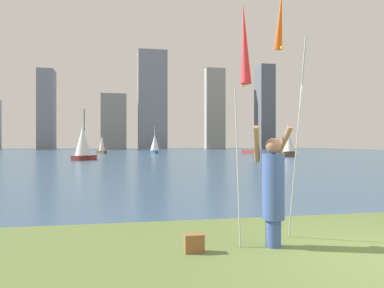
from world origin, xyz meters
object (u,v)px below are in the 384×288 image
(bag, at_px, (194,243))
(sailboat_7, at_px, (83,143))
(person, at_px, (273,187))
(sailboat_5, at_px, (288,144))
(sailboat_0, at_px, (250,152))
(sailboat_4, at_px, (155,144))
(kite_flag_right, at_px, (281,29))
(sailboat_3, at_px, (102,145))
(kite_flag_left, at_px, (244,49))

(bag, xyz_separation_m, sailboat_7, (-4.49, 30.90, 1.47))
(person, height_order, sailboat_5, sailboat_5)
(sailboat_0, relative_size, sailboat_7, 0.80)
(sailboat_4, bearing_deg, bag, -94.65)
(sailboat_4, relative_size, sailboat_5, 0.90)
(sailboat_7, bearing_deg, sailboat_5, 11.85)
(kite_flag_right, bearing_deg, person, -121.43)
(sailboat_0, distance_m, sailboat_4, 14.87)
(bag, relative_size, sailboat_4, 0.07)
(sailboat_0, relative_size, sailboat_3, 1.04)
(bag, xyz_separation_m, sailboat_5, (18.61, 35.75, 1.36))
(person, relative_size, kite_flag_right, 0.44)
(kite_flag_left, distance_m, sailboat_5, 40.03)
(sailboat_3, bearing_deg, sailboat_0, -12.52)
(kite_flag_right, relative_size, sailboat_4, 1.01)
(kite_flag_left, height_order, sailboat_7, sailboat_7)
(sailboat_4, bearing_deg, sailboat_0, -19.87)
(person, bearing_deg, kite_flag_right, 38.59)
(person, height_order, sailboat_0, sailboat_0)
(person, distance_m, sailboat_0, 50.54)
(person, xyz_separation_m, kite_flag_left, (-0.50, -0.10, 2.07))
(bag, bearing_deg, sailboat_3, 94.13)
(sailboat_4, bearing_deg, sailboat_7, -111.92)
(person, distance_m, sailboat_5, 39.69)
(kite_flag_left, height_order, sailboat_4, sailboat_4)
(sailboat_3, bearing_deg, bag, -85.87)
(kite_flag_left, height_order, sailboat_5, sailboat_5)
(person, distance_m, kite_flag_right, 2.86)
(kite_flag_left, bearing_deg, kite_flag_right, 42.69)
(kite_flag_right, distance_m, sailboat_3, 52.02)
(sailboat_0, bearing_deg, sailboat_4, 160.13)
(person, height_order, sailboat_4, sailboat_4)
(person, bearing_deg, bag, 162.92)
(kite_flag_right, bearing_deg, kite_flag_left, -137.31)
(sailboat_3, relative_size, sailboat_7, 0.76)
(kite_flag_right, bearing_deg, bag, -153.22)
(kite_flag_right, bearing_deg, sailboat_0, 70.60)
(person, xyz_separation_m, sailboat_3, (-5.04, 52.49, 0.41))
(person, bearing_deg, sailboat_0, 50.39)
(kite_flag_left, xyz_separation_m, sailboat_7, (-5.24, 30.94, -1.38))
(sailboat_4, bearing_deg, sailboat_3, -178.97)
(person, height_order, sailboat_7, sailboat_7)
(kite_flag_left, distance_m, sailboat_7, 31.41)
(sailboat_5, bearing_deg, sailboat_4, 130.20)
(sailboat_0, distance_m, sailboat_3, 22.58)
(kite_flag_right, xyz_separation_m, sailboat_7, (-6.24, 30.02, -2.01))
(bag, bearing_deg, sailboat_0, 69.08)
(person, relative_size, sailboat_5, 0.40)
(sailboat_0, bearing_deg, sailboat_7, -143.57)
(sailboat_3, height_order, sailboat_7, sailboat_7)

